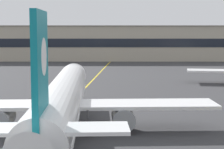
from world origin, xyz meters
The scene contains 4 objects.
taxiway_centreline centered at (0.00, 30.00, 0.00)m, with size 0.30×180.00×0.01m, color yellow.
airliner_foreground centered at (0.88, 14.39, 3.37)m, with size 32.16×41.49×11.65m.
safety_cone_by_nose_gear centered at (2.34, 29.43, 0.26)m, with size 0.44×0.44×0.55m.
terminal_building centered at (-6.01, 110.14, 5.86)m, with size 127.30×12.40×11.71m.
Camera 1 is at (5.93, -26.12, 10.49)m, focal length 64.50 mm.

